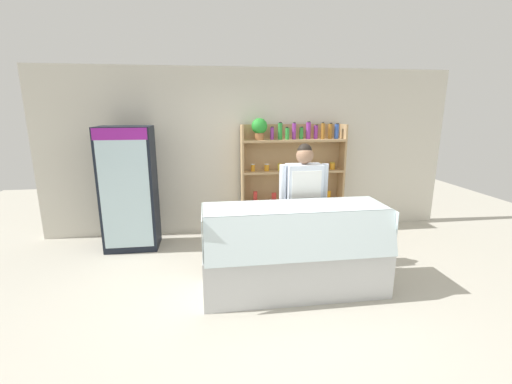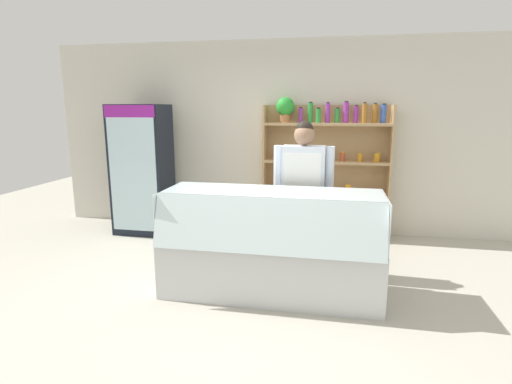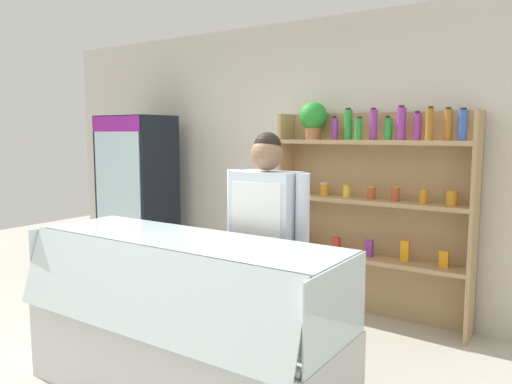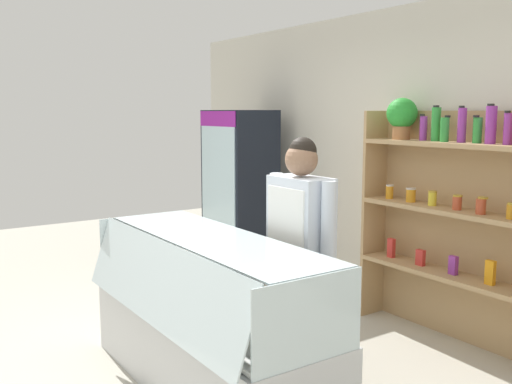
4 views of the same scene
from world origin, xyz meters
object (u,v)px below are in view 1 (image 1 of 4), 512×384
shelving_unit (290,169)px  deli_display_case (294,265)px  drinks_fridge (129,189)px  shop_clerk (303,196)px

shelving_unit → deli_display_case: shelving_unit is taller
drinks_fridge → shelving_unit: 2.54m
shelving_unit → shop_clerk: (-0.16, -1.40, -0.11)m
shop_clerk → shelving_unit: bearing=83.6°
deli_display_case → shop_clerk: size_ratio=1.26×
shelving_unit → deli_display_case: 2.15m
drinks_fridge → shop_clerk: drinks_fridge is taller
shop_clerk → deli_display_case: bearing=-114.1°
drinks_fridge → shelving_unit: size_ratio=0.95×
drinks_fridge → deli_display_case: (2.10, -1.59, -0.60)m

